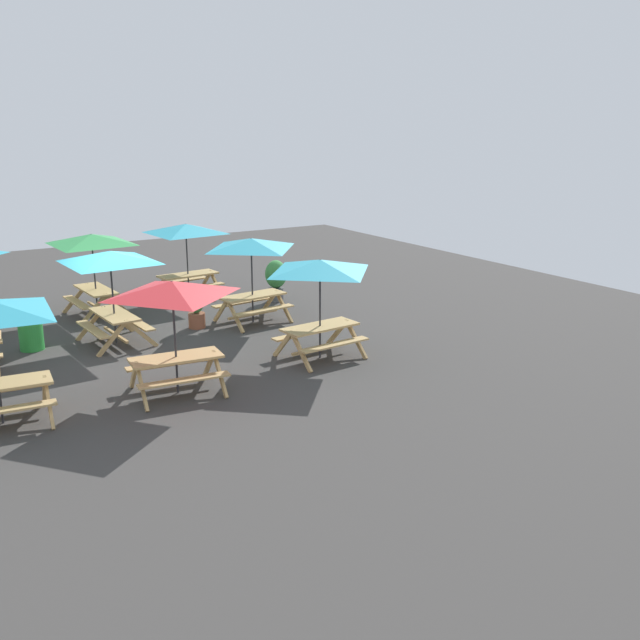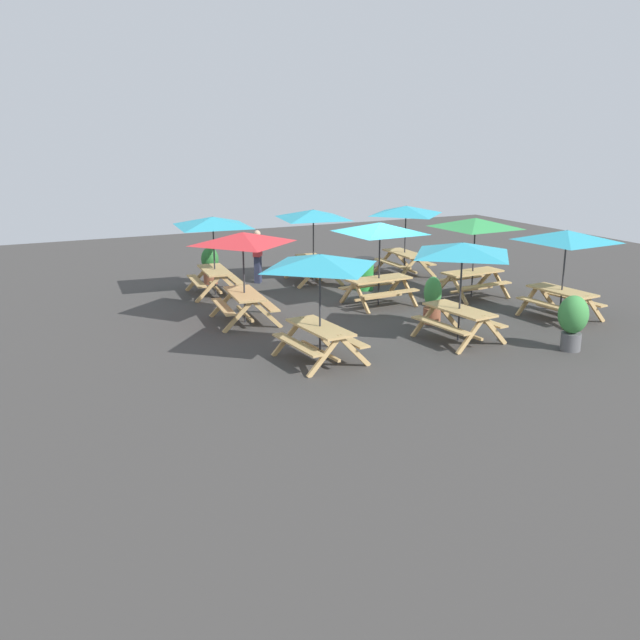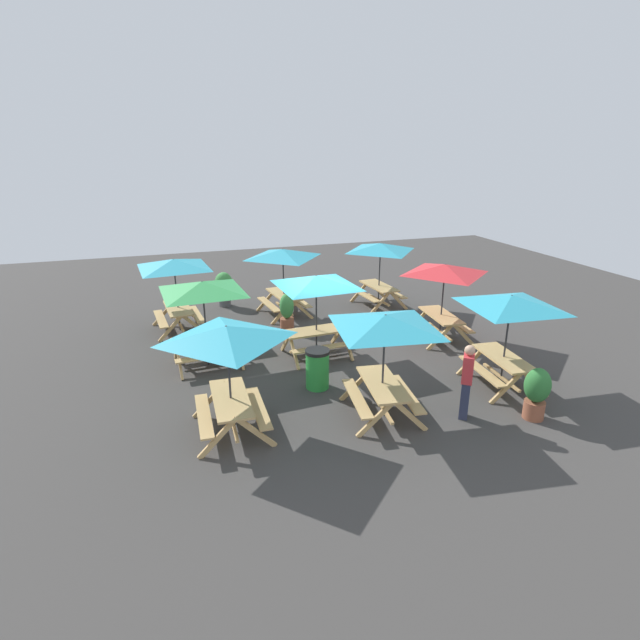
# 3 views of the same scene
# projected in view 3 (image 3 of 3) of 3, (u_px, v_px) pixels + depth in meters

# --- Properties ---
(ground_plane) EXTENTS (31.19, 31.19, 0.00)m
(ground_plane) POSITION_uv_depth(u_px,v_px,m) (326.00, 354.00, 14.06)
(ground_plane) COLOR #3D3A38
(ground_plane) RESTS_ON ground
(picnic_table_0) EXTENTS (2.16, 2.16, 2.34)m
(picnic_table_0) POSITION_uv_depth(u_px,v_px,m) (380.00, 252.00, 17.64)
(picnic_table_0) COLOR tan
(picnic_table_0) RESTS_ON ground
(picnic_table_1) EXTENTS (2.80, 2.80, 2.34)m
(picnic_table_1) POSITION_uv_depth(u_px,v_px,m) (385.00, 329.00, 10.23)
(picnic_table_1) COLOR tan
(picnic_table_1) RESTS_ON ground
(picnic_table_2) EXTENTS (2.82, 2.82, 2.34)m
(picnic_table_2) POSITION_uv_depth(u_px,v_px,m) (510.00, 308.00, 11.55)
(picnic_table_2) COLOR tan
(picnic_table_2) RESTS_ON ground
(picnic_table_3) EXTENTS (2.05, 2.05, 2.34)m
(picnic_table_3) POSITION_uv_depth(u_px,v_px,m) (227.00, 341.00, 9.60)
(picnic_table_3) COLOR tan
(picnic_table_3) RESTS_ON ground
(picnic_table_4) EXTENTS (2.21, 2.21, 2.34)m
(picnic_table_4) POSITION_uv_depth(u_px,v_px,m) (283.00, 258.00, 16.64)
(picnic_table_4) COLOR tan
(picnic_table_4) RESTS_ON ground
(picnic_table_5) EXTENTS (2.82, 2.82, 2.34)m
(picnic_table_5) POSITION_uv_depth(u_px,v_px,m) (174.00, 269.00, 15.20)
(picnic_table_5) COLOR tan
(picnic_table_5) RESTS_ON ground
(picnic_table_6) EXTENTS (2.82, 2.82, 2.34)m
(picnic_table_6) POSITION_uv_depth(u_px,v_px,m) (316.00, 287.00, 13.28)
(picnic_table_6) COLOR tan
(picnic_table_6) RESTS_ON ground
(picnic_table_7) EXTENTS (2.82, 2.82, 2.34)m
(picnic_table_7) POSITION_uv_depth(u_px,v_px,m) (203.00, 293.00, 12.72)
(picnic_table_7) COLOR tan
(picnic_table_7) RESTS_ON ground
(picnic_table_8) EXTENTS (2.19, 2.19, 2.34)m
(picnic_table_8) POSITION_uv_depth(u_px,v_px,m) (445.00, 275.00, 14.52)
(picnic_table_8) COLOR tan
(picnic_table_8) RESTS_ON ground
(trash_bin_green) EXTENTS (0.59, 0.59, 0.98)m
(trash_bin_green) POSITION_uv_depth(u_px,v_px,m) (317.00, 369.00, 11.95)
(trash_bin_green) COLOR green
(trash_bin_green) RESTS_ON ground
(potted_plant_0) EXTENTS (0.66, 0.66, 1.25)m
(potted_plant_0) POSITION_uv_depth(u_px,v_px,m) (224.00, 287.00, 18.05)
(potted_plant_0) COLOR #59595B
(potted_plant_0) RESTS_ON ground
(potted_plant_1) EXTENTS (0.54, 0.54, 1.16)m
(potted_plant_1) POSITION_uv_depth(u_px,v_px,m) (537.00, 392.00, 10.54)
(potted_plant_1) COLOR #935138
(potted_plant_1) RESTS_ON ground
(potted_plant_2) EXTENTS (0.44, 0.44, 1.20)m
(potted_plant_2) POSITION_uv_depth(u_px,v_px,m) (287.00, 312.00, 15.66)
(potted_plant_2) COLOR #935138
(potted_plant_2) RESTS_ON ground
(person_standing) EXTENTS (0.42, 0.39, 1.67)m
(person_standing) POSITION_uv_depth(u_px,v_px,m) (467.00, 380.00, 10.49)
(person_standing) COLOR #2D334C
(person_standing) RESTS_ON ground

